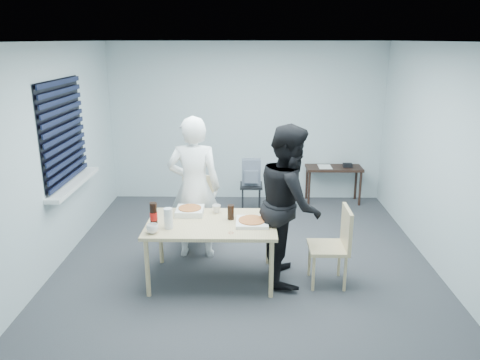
{
  "coord_description": "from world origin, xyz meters",
  "views": [
    {
      "loc": [
        0.03,
        -5.17,
        2.63
      ],
      "look_at": [
        -0.07,
        0.1,
        1.03
      ],
      "focal_mm": 35.0,
      "sensor_mm": 36.0,
      "label": 1
    }
  ],
  "objects_px": {
    "person_black": "(289,204)",
    "soda_bottle": "(154,215)",
    "side_table": "(334,172)",
    "mug_a": "(152,229)",
    "mug_b": "(216,209)",
    "chair_far": "(198,205)",
    "backpack": "(251,172)",
    "dining_table": "(211,227)",
    "person_white": "(194,188)",
    "chair_right": "(336,241)",
    "stool": "(251,191)"
  },
  "relations": [
    {
      "from": "person_black",
      "to": "soda_bottle",
      "type": "bearing_deg",
      "value": 97.75
    },
    {
      "from": "side_table",
      "to": "mug_a",
      "type": "relative_size",
      "value": 7.41
    },
    {
      "from": "person_black",
      "to": "mug_b",
      "type": "height_order",
      "value": "person_black"
    },
    {
      "from": "chair_far",
      "to": "side_table",
      "type": "xyz_separation_m",
      "value": [
        2.08,
        1.61,
        0.02
      ]
    },
    {
      "from": "backpack",
      "to": "mug_a",
      "type": "bearing_deg",
      "value": -103.51
    },
    {
      "from": "mug_b",
      "to": "soda_bottle",
      "type": "relative_size",
      "value": 0.38
    },
    {
      "from": "dining_table",
      "to": "person_black",
      "type": "bearing_deg",
      "value": 5.28
    },
    {
      "from": "person_white",
      "to": "mug_a",
      "type": "relative_size",
      "value": 14.39
    },
    {
      "from": "chair_right",
      "to": "stool",
      "type": "distance_m",
      "value": 2.36
    },
    {
      "from": "chair_right",
      "to": "person_black",
      "type": "relative_size",
      "value": 0.5
    },
    {
      "from": "mug_a",
      "to": "dining_table",
      "type": "bearing_deg",
      "value": 27.87
    },
    {
      "from": "person_white",
      "to": "soda_bottle",
      "type": "distance_m",
      "value": 0.84
    },
    {
      "from": "chair_right",
      "to": "dining_table",
      "type": "bearing_deg",
      "value": 176.68
    },
    {
      "from": "person_white",
      "to": "mug_b",
      "type": "distance_m",
      "value": 0.47
    },
    {
      "from": "side_table",
      "to": "mug_a",
      "type": "distance_m",
      "value": 3.83
    },
    {
      "from": "stool",
      "to": "soda_bottle",
      "type": "distance_m",
      "value": 2.5
    },
    {
      "from": "chair_far",
      "to": "mug_b",
      "type": "height_order",
      "value": "chair_far"
    },
    {
      "from": "person_black",
      "to": "stool",
      "type": "xyz_separation_m",
      "value": [
        -0.41,
        2.01,
        -0.52
      ]
    },
    {
      "from": "chair_far",
      "to": "mug_b",
      "type": "xyz_separation_m",
      "value": [
        0.29,
        -0.75,
        0.22
      ]
    },
    {
      "from": "mug_a",
      "to": "mug_b",
      "type": "distance_m",
      "value": 0.87
    },
    {
      "from": "chair_far",
      "to": "stool",
      "type": "bearing_deg",
      "value": 55.89
    },
    {
      "from": "side_table",
      "to": "soda_bottle",
      "type": "bearing_deg",
      "value": -131.12
    },
    {
      "from": "side_table",
      "to": "mug_b",
      "type": "distance_m",
      "value": 2.96
    },
    {
      "from": "chair_right",
      "to": "mug_b",
      "type": "relative_size",
      "value": 8.9
    },
    {
      "from": "chair_far",
      "to": "person_white",
      "type": "height_order",
      "value": "person_white"
    },
    {
      "from": "dining_table",
      "to": "stool",
      "type": "bearing_deg",
      "value": 77.81
    },
    {
      "from": "dining_table",
      "to": "backpack",
      "type": "distance_m",
      "value": 2.13
    },
    {
      "from": "side_table",
      "to": "dining_table",
      "type": "bearing_deg",
      "value": -124.35
    },
    {
      "from": "chair_far",
      "to": "person_white",
      "type": "bearing_deg",
      "value": -89.43
    },
    {
      "from": "person_white",
      "to": "side_table",
      "type": "height_order",
      "value": "person_white"
    },
    {
      "from": "soda_bottle",
      "to": "chair_right",
      "type": "bearing_deg",
      "value": 1.19
    },
    {
      "from": "chair_far",
      "to": "person_black",
      "type": "distance_m",
      "value": 1.52
    },
    {
      "from": "mug_a",
      "to": "chair_far",
      "type": "bearing_deg",
      "value": 76.31
    },
    {
      "from": "person_black",
      "to": "mug_a",
      "type": "relative_size",
      "value": 14.39
    },
    {
      "from": "chair_right",
      "to": "soda_bottle",
      "type": "relative_size",
      "value": 3.37
    },
    {
      "from": "backpack",
      "to": "mug_b",
      "type": "bearing_deg",
      "value": -93.12
    },
    {
      "from": "soda_bottle",
      "to": "side_table",
      "type": "bearing_deg",
      "value": 48.88
    },
    {
      "from": "person_white",
      "to": "stool",
      "type": "distance_m",
      "value": 1.7
    },
    {
      "from": "mug_a",
      "to": "stool",
      "type": "bearing_deg",
      "value": 66.6
    },
    {
      "from": "side_table",
      "to": "chair_far",
      "type": "bearing_deg",
      "value": -142.11
    },
    {
      "from": "chair_far",
      "to": "chair_right",
      "type": "xyz_separation_m",
      "value": [
        1.63,
        -1.12,
        0.0
      ]
    },
    {
      "from": "side_table",
      "to": "stool",
      "type": "distance_m",
      "value": 1.49
    },
    {
      "from": "chair_far",
      "to": "chair_right",
      "type": "bearing_deg",
      "value": -34.66
    },
    {
      "from": "mug_a",
      "to": "soda_bottle",
      "type": "height_order",
      "value": "soda_bottle"
    },
    {
      "from": "chair_far",
      "to": "mug_a",
      "type": "xyz_separation_m",
      "value": [
        -0.33,
        -1.36,
        0.23
      ]
    },
    {
      "from": "stool",
      "to": "backpack",
      "type": "xyz_separation_m",
      "value": [
        -0.0,
        -0.01,
        0.31
      ]
    },
    {
      "from": "person_white",
      "to": "side_table",
      "type": "xyz_separation_m",
      "value": [
        2.07,
        2.03,
        -0.36
      ]
    },
    {
      "from": "dining_table",
      "to": "side_table",
      "type": "bearing_deg",
      "value": 55.65
    },
    {
      "from": "backpack",
      "to": "mug_b",
      "type": "distance_m",
      "value": 1.83
    },
    {
      "from": "dining_table",
      "to": "side_table",
      "type": "distance_m",
      "value": 3.22
    }
  ]
}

